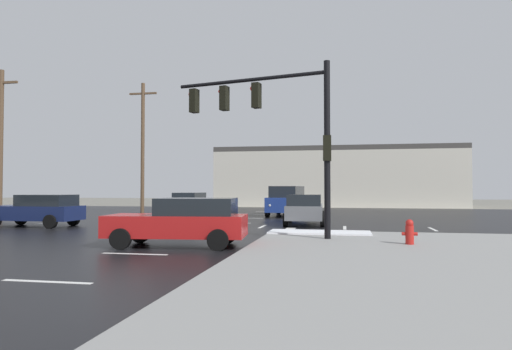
% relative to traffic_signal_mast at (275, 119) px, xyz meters
% --- Properties ---
extents(ground_plane, '(120.00, 120.00, 0.00)m').
position_rel_traffic_signal_mast_xyz_m(ground_plane, '(-3.45, 5.57, -4.52)').
color(ground_plane, slate).
extents(road_asphalt, '(44.00, 44.00, 0.02)m').
position_rel_traffic_signal_mast_xyz_m(road_asphalt, '(-3.45, 5.57, -4.51)').
color(road_asphalt, black).
rests_on(road_asphalt, ground_plane).
extents(snow_strip_curbside, '(4.00, 1.60, 0.06)m').
position_rel_traffic_signal_mast_xyz_m(snow_strip_curbside, '(1.55, 1.57, -4.35)').
color(snow_strip_curbside, white).
rests_on(snow_strip_curbside, sidewalk_corner).
extents(lane_markings, '(36.15, 36.15, 0.01)m').
position_rel_traffic_signal_mast_xyz_m(lane_markings, '(-2.24, 4.19, -4.50)').
color(lane_markings, silver).
rests_on(lane_markings, road_asphalt).
extents(traffic_signal_mast, '(6.09, 1.59, 6.33)m').
position_rel_traffic_signal_mast_xyz_m(traffic_signal_mast, '(0.00, 0.00, 0.00)').
color(traffic_signal_mast, black).
rests_on(traffic_signal_mast, sidewalk_corner).
extents(fire_hydrant, '(0.48, 0.26, 0.79)m').
position_rel_traffic_signal_mast_xyz_m(fire_hydrant, '(4.56, -1.57, -3.98)').
color(fire_hydrant, red).
rests_on(fire_hydrant, sidewalk_corner).
extents(strip_building_background, '(25.04, 8.00, 6.17)m').
position_rel_traffic_signal_mast_xyz_m(strip_building_background, '(1.81, 32.88, -1.43)').
color(strip_building_background, beige).
rests_on(strip_building_background, ground_plane).
extents(suv_blue, '(2.50, 4.96, 2.03)m').
position_rel_traffic_signal_mast_xyz_m(suv_blue, '(-1.27, 14.30, -3.43)').
color(suv_blue, navy).
rests_on(suv_blue, road_asphalt).
extents(sedan_white, '(2.12, 4.58, 1.58)m').
position_rel_traffic_signal_mast_xyz_m(sedan_white, '(-8.23, 13.70, -3.66)').
color(sedan_white, white).
rests_on(sedan_white, road_asphalt).
extents(sedan_navy, '(4.58, 2.11, 1.58)m').
position_rel_traffic_signal_mast_xyz_m(sedan_navy, '(-12.34, 3.43, -3.66)').
color(sedan_navy, '#141E47').
rests_on(sedan_navy, road_asphalt).
extents(sedan_grey, '(2.17, 4.60, 1.58)m').
position_rel_traffic_signal_mast_xyz_m(sedan_grey, '(0.53, 7.03, -3.66)').
color(sedan_grey, slate).
rests_on(sedan_grey, road_asphalt).
extents(sedan_red, '(4.66, 2.37, 1.58)m').
position_rel_traffic_signal_mast_xyz_m(sedan_red, '(-2.69, -2.56, -3.66)').
color(sedan_red, '#B21919').
rests_on(sedan_red, road_asphalt).
extents(utility_pole_far, '(2.20, 0.28, 9.29)m').
position_rel_traffic_signal_mast_xyz_m(utility_pole_far, '(-18.39, 8.07, 0.34)').
color(utility_pole_far, brown).
rests_on(utility_pole_far, ground_plane).
extents(utility_pole_distant, '(2.20, 0.28, 10.00)m').
position_rel_traffic_signal_mast_xyz_m(utility_pole_distant, '(-12.63, 16.02, 0.70)').
color(utility_pole_distant, brown).
rests_on(utility_pole_distant, ground_plane).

